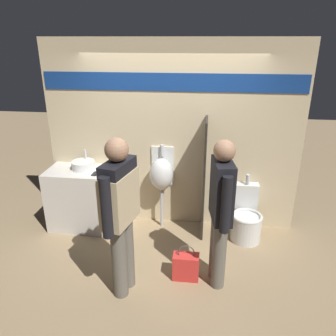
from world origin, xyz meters
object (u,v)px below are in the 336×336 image
toilet (246,220)px  person_with_lanyard (221,209)px  shopping_bag (186,266)px  person_in_vest (120,208)px  cell_phone (95,174)px  urinal_near_counter (162,174)px  sink_basin (83,165)px

toilet → person_with_lanyard: bearing=-113.6°
shopping_bag → person_in_vest: bearing=-158.5°
cell_phone → toilet: bearing=2.2°
urinal_near_counter → toilet: (1.23, -0.17, -0.57)m
cell_phone → sink_basin: bearing=142.6°
urinal_near_counter → cell_phone: bearing=-164.0°
cell_phone → urinal_near_counter: size_ratio=0.11×
cell_phone → person_in_vest: person_in_vest is taller
cell_phone → person_in_vest: (0.67, -1.16, 0.13)m
cell_phone → toilet: (2.13, 0.08, -0.64)m
sink_basin → person_with_lanyard: (1.94, -1.06, -0.01)m
cell_phone → person_with_lanyard: (1.71, -0.89, 0.04)m
person_in_vest → cell_phone: bearing=43.6°
urinal_near_counter → person_in_vest: (-0.23, -1.42, 0.19)m
urinal_near_counter → toilet: bearing=-8.1°
cell_phone → person_in_vest: bearing=-59.9°
sink_basin → cell_phone: sink_basin is taller
person_with_lanyard → shopping_bag: (-0.36, -0.00, -0.79)m
person_in_vest → urinal_near_counter: bearing=4.2°
sink_basin → shopping_bag: size_ratio=0.73×
person_with_lanyard → shopping_bag: size_ratio=3.80×
person_with_lanyard → shopping_bag: person_with_lanyard is taller
sink_basin → person_with_lanyard: 2.21m
urinal_near_counter → toilet: size_ratio=1.43×
toilet → sink_basin: bearing=177.8°
person_in_vest → shopping_bag: 1.14m
sink_basin → shopping_bag: (1.58, -1.07, -0.81)m
toilet → urinal_near_counter: bearing=171.9°
person_in_vest → shopping_bag: (0.68, 0.27, -0.88)m
cell_phone → urinal_near_counter: 0.94m
person_in_vest → person_with_lanyard: person_in_vest is taller
cell_phone → person_in_vest: 1.34m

